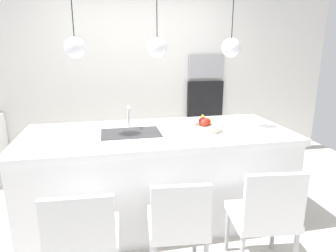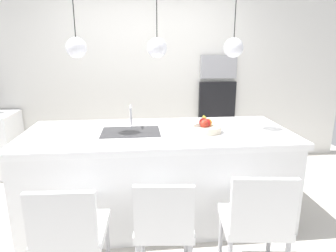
# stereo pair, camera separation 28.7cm
# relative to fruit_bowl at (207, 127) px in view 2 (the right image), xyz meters

# --- Properties ---
(floor) EXTENTS (6.60, 6.60, 0.00)m
(floor) POSITION_rel_fruit_bowl_xyz_m (-0.47, 0.08, -0.96)
(floor) COLOR #BCB7AD
(floor) RESTS_ON ground
(back_wall) EXTENTS (6.00, 0.10, 2.60)m
(back_wall) POSITION_rel_fruit_bowl_xyz_m (-0.47, 1.73, 0.34)
(back_wall) COLOR silver
(back_wall) RESTS_ON ground
(kitchen_island) EXTENTS (2.58, 1.08, 0.91)m
(kitchen_island) POSITION_rel_fruit_bowl_xyz_m (-0.47, 0.08, -0.51)
(kitchen_island) COLOR white
(kitchen_island) RESTS_ON ground
(sink_basin) EXTENTS (0.56, 0.40, 0.02)m
(sink_basin) POSITION_rel_fruit_bowl_xyz_m (-0.73, 0.08, -0.06)
(sink_basin) COLOR #2D2D30
(sink_basin) RESTS_ON kitchen_island
(faucet) EXTENTS (0.02, 0.17, 0.22)m
(faucet) POSITION_rel_fruit_bowl_xyz_m (-0.73, 0.29, 0.09)
(faucet) COLOR silver
(faucet) RESTS_ON kitchen_island
(fruit_bowl) EXTENTS (0.27, 0.27, 0.15)m
(fruit_bowl) POSITION_rel_fruit_bowl_xyz_m (0.00, 0.00, 0.00)
(fruit_bowl) COLOR beige
(fruit_bowl) RESTS_ON kitchen_island
(microwave) EXTENTS (0.54, 0.08, 0.34)m
(microwave) POSITION_rel_fruit_bowl_xyz_m (0.55, 1.66, 0.47)
(microwave) COLOR #9E9EA3
(microwave) RESTS_ON back_wall
(oven) EXTENTS (0.56, 0.08, 0.56)m
(oven) POSITION_rel_fruit_bowl_xyz_m (0.55, 1.66, -0.03)
(oven) COLOR black
(oven) RESTS_ON back_wall
(chair_near) EXTENTS (0.48, 0.48, 0.85)m
(chair_near) POSITION_rel_fruit_bowl_xyz_m (-1.14, -0.87, -0.47)
(chair_near) COLOR white
(chair_near) RESTS_ON ground
(chair_middle) EXTENTS (0.45, 0.47, 0.86)m
(chair_middle) POSITION_rel_fruit_bowl_xyz_m (-0.49, -0.86, -0.46)
(chair_middle) COLOR white
(chair_middle) RESTS_ON ground
(chair_far) EXTENTS (0.51, 0.48, 0.87)m
(chair_far) POSITION_rel_fruit_bowl_xyz_m (0.18, -0.87, -0.47)
(chair_far) COLOR white
(chair_far) RESTS_ON ground
(pendant_light_left) EXTENTS (0.18, 0.18, 0.78)m
(pendant_light_left) POSITION_rel_fruit_bowl_xyz_m (-1.18, 0.08, 0.74)
(pendant_light_left) COLOR silver
(pendant_light_center) EXTENTS (0.18, 0.18, 0.78)m
(pendant_light_center) POSITION_rel_fruit_bowl_xyz_m (-0.47, 0.08, 0.74)
(pendant_light_center) COLOR silver
(pendant_light_right) EXTENTS (0.18, 0.18, 0.78)m
(pendant_light_right) POSITION_rel_fruit_bowl_xyz_m (0.25, 0.08, 0.74)
(pendant_light_right) COLOR silver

